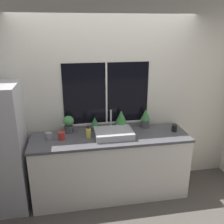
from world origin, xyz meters
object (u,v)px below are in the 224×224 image
refrigerator (1,149)px  potted_plant_center_right (121,118)px  potted_plant_far_left (69,123)px  mug_black (174,128)px  sink (114,133)px  mug_grey (49,136)px  potted_plant_center_left (95,124)px  soap_bottle (88,133)px  potted_plant_far_right (145,118)px  mug_red (62,136)px

refrigerator → potted_plant_center_right: 1.66m
potted_plant_far_left → mug_black: size_ratio=2.63×
sink → potted_plant_center_right: 0.31m
mug_grey → mug_black: size_ratio=0.98×
potted_plant_center_left → soap_bottle: (-0.11, -0.22, -0.03)m
refrigerator → soap_bottle: 1.14m
potted_plant_far_right → mug_grey: (-1.38, -0.18, -0.10)m
sink → soap_bottle: 0.34m
potted_plant_center_left → mug_black: size_ratio=2.20×
mug_red → potted_plant_center_left: bearing=24.7°
potted_plant_center_right → potted_plant_far_right: size_ratio=1.01×
potted_plant_center_left → mug_red: 0.51m
sink → mug_grey: bearing=175.9°
sink → potted_plant_far_right: bearing=25.0°
sink → mug_black: 0.88m
refrigerator → sink: (1.48, -0.03, 0.12)m
potted_plant_far_right → sink: bearing=-155.0°
refrigerator → mug_grey: 0.62m
potted_plant_center_left → potted_plant_far_right: (0.75, -0.00, 0.05)m
potted_plant_center_right → mug_grey: (-1.02, -0.18, -0.12)m
potted_plant_far_right → soap_bottle: bearing=-165.8°
soap_bottle → mug_grey: soap_bottle is taller
potted_plant_center_left → soap_bottle: size_ratio=1.26×
refrigerator → potted_plant_center_right: (1.63, 0.21, 0.24)m
potted_plant_far_left → sink: bearing=-22.2°
potted_plant_center_left → potted_plant_far_right: size_ratio=0.74×
potted_plant_far_left → mug_grey: (-0.27, -0.18, -0.09)m
mug_grey → potted_plant_center_right: bearing=10.1°
potted_plant_far_left → mug_black: (1.48, -0.22, -0.09)m
soap_bottle → mug_grey: bearing=176.0°
potted_plant_center_left → potted_plant_far_left: bearing=180.0°
potted_plant_far_right → potted_plant_far_left: bearing=180.0°
potted_plant_far_right → mug_grey: size_ratio=3.03×
refrigerator → mug_red: 0.79m
refrigerator → soap_bottle: bearing=-0.5°
potted_plant_center_right → potted_plant_far_left: bearing=180.0°
potted_plant_far_left → potted_plant_far_right: 1.11m
sink → mug_black: bearing=1.5°
refrigerator → mug_black: refrigerator is taller
potted_plant_far_left → mug_grey: bearing=-146.0°
soap_bottle → mug_grey: size_ratio=1.77×
mug_grey → mug_black: mug_black is taller
refrigerator → mug_grey: bearing=2.6°
potted_plant_center_right → mug_black: (0.73, -0.22, -0.12)m
potted_plant_far_right → mug_grey: bearing=-172.5°
refrigerator → mug_red: (0.78, -0.00, 0.12)m
potted_plant_center_right → mug_red: bearing=-165.9°
refrigerator → soap_bottle: (1.14, -0.01, 0.14)m
refrigerator → potted_plant_far_right: size_ratio=6.06×
potted_plant_center_right → potted_plant_center_left: bearing=180.0°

